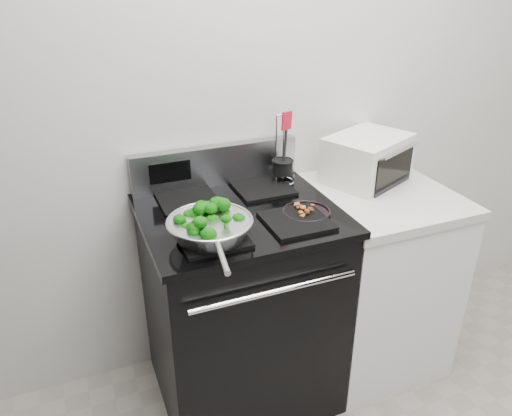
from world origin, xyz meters
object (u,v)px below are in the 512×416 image
skillet (210,227)px  toaster_oven (367,159)px  gas_range (241,304)px  bacon_plate (307,210)px  utensil_holder (283,170)px

skillet → toaster_oven: (0.87, 0.32, 0.03)m
gas_range → skillet: (-0.18, -0.17, 0.51)m
gas_range → bacon_plate: size_ratio=5.84×
utensil_holder → skillet: bearing=-156.5°
bacon_plate → utensil_holder: size_ratio=0.58×
utensil_holder → gas_range: bearing=-160.5°
gas_range → toaster_oven: bearing=11.7°
skillet → bacon_plate: skillet is taller
bacon_plate → utensil_holder: 0.32m
gas_range → toaster_oven: toaster_oven is taller
toaster_oven → gas_range: bearing=167.5°
gas_range → skillet: size_ratio=2.28×
skillet → bacon_plate: bearing=15.5°
utensil_holder → toaster_oven: size_ratio=0.73×
skillet → gas_range: bearing=52.8°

